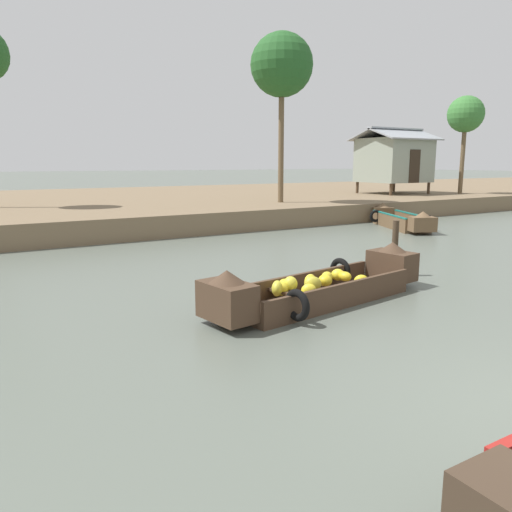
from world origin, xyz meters
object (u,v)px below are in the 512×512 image
Objects in this scene: palm_tree_near at (466,115)px; banana_boat at (320,286)px; stilt_house_mid_left at (394,159)px; fishing_skiff_distant at (400,220)px; palm_tree_mid at (282,66)px; mooring_post at (395,248)px.

banana_boat is at bearing -149.34° from palm_tree_near.
fishing_skiff_distant is at bearing -134.53° from stilt_house_mid_left.
palm_tree_mid is (6.97, 11.56, 6.27)m from banana_boat.
palm_tree_mid is 12.94m from mooring_post.
fishing_skiff_distant is 3.47× the size of mooring_post.
palm_tree_mid is (-9.20, -2.05, 3.86)m from stilt_house_mid_left.
stilt_house_mid_left is 18.59m from mooring_post.
banana_boat is at bearing -144.39° from fishing_skiff_distant.
palm_tree_mid is (-2.43, 4.82, 6.28)m from fishing_skiff_distant.
banana_boat is at bearing -121.09° from palm_tree_mid.
palm_tree_near is at bearing -32.98° from stilt_house_mid_left.
palm_tree_near reaches higher than stilt_house_mid_left.
palm_tree_mid reaches higher than stilt_house_mid_left.
palm_tree_near is (3.24, -2.10, 2.41)m from stilt_house_mid_left.
fishing_skiff_distant is 0.61× the size of palm_tree_mid.
stilt_house_mid_left is 3.25× the size of mooring_post.
palm_tree_near is at bearing 32.69° from mooring_post.
mooring_post is at bearing -136.32° from stilt_house_mid_left.
stilt_house_mid_left is (16.17, 13.61, 2.41)m from banana_boat.
banana_boat is 0.91× the size of palm_tree_near.
banana_boat is 0.69× the size of palm_tree_mid.
stilt_house_mid_left reaches higher than mooring_post.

